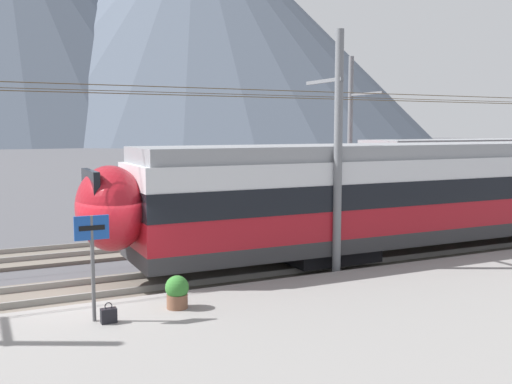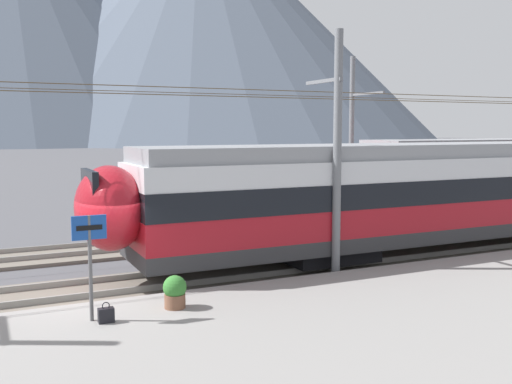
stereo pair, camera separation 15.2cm
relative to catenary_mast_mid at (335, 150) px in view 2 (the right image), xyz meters
The scene contains 11 objects.
ground_plane 7.71m from the catenary_mast_mid, behind, with size 400.00×400.00×0.00m, color #4C4C51.
platform_slab 9.03m from the catenary_mast_mid, 144.31° to the right, with size 120.00×8.74×0.37m, color gray.
track_near 7.81m from the catenary_mast_mid, 168.09° to the left, with size 120.00×3.00×0.28m.
track_far 10.16m from the catenary_mast_mid, 135.38° to the left, with size 120.00×3.00×0.28m.
catenary_mast_mid is the anchor object (origin of this frame).
catenary_mast_far_side 10.95m from the catenary_mast_mid, 52.41° to the left, with size 47.87×2.50×7.67m.
platform_sign 7.57m from the catenary_mast_mid, 165.59° to the right, with size 0.70×0.08×2.22m.
handbag_near_sign 7.88m from the catenary_mast_mid, 163.18° to the right, with size 0.32×0.18×0.43m.
potted_plant_platform_edge 6.33m from the catenary_mast_mid, 161.80° to the right, with size 0.53×0.53×0.74m.
mountain_central_peak 203.88m from the catenary_mast_mid, 89.41° to the left, with size 163.24×163.24×81.87m, color #515B6B.
mountain_right_ridge 197.75m from the catenary_mast_mid, 70.95° to the left, with size 163.36×163.36×81.59m, color #515B6B.
Camera 2 is at (-2.36, -14.18, 4.36)m, focal length 40.97 mm.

